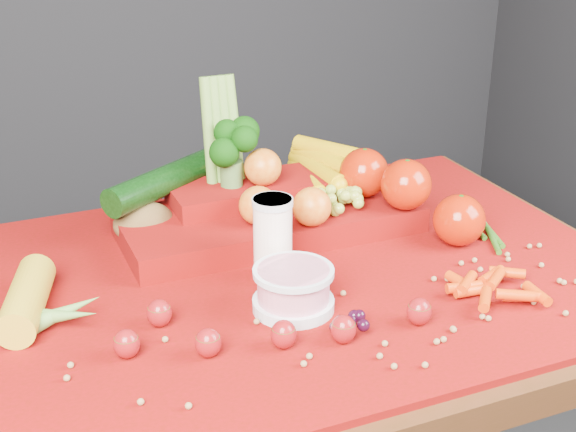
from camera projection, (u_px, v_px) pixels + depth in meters
name	position (u px, v px, depth m)	size (l,w,h in m)	color
table	(293.00, 327.00, 1.33)	(1.10, 0.80, 0.75)	#341E0B
red_cloth	(293.00, 274.00, 1.29)	(1.05, 0.75, 0.01)	maroon
milk_glass	(273.00, 237.00, 1.24)	(0.06, 0.06, 0.14)	white
yogurt_bowl	(293.00, 288.00, 1.17)	(0.12, 0.12, 0.07)	silver
strawberry_scatter	(258.00, 327.00, 1.09)	(0.44, 0.18, 0.05)	maroon
dark_grape_cluster	(346.00, 324.00, 1.12)	(0.06, 0.05, 0.03)	black
soybean_scatter	(349.00, 329.00, 1.12)	(0.84, 0.24, 0.01)	olive
corn_ear	(45.00, 311.00, 1.13)	(0.22, 0.26, 0.06)	gold
potato	(144.00, 223.00, 1.38)	(0.11, 0.08, 0.07)	brown
baby_carrot_pile	(495.00, 286.00, 1.21)	(0.17, 0.17, 0.03)	#CC3707
green_bean_pile	(485.00, 233.00, 1.41)	(0.14, 0.12, 0.01)	#2B5D15
produce_mound	(288.00, 198.00, 1.41)	(0.61, 0.40, 0.27)	maroon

